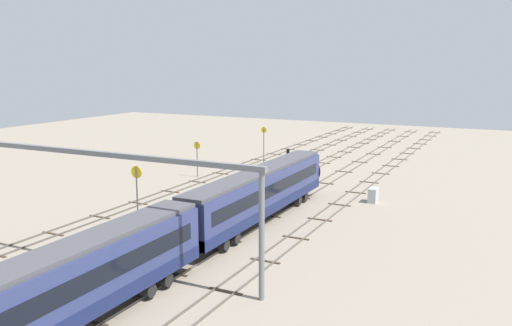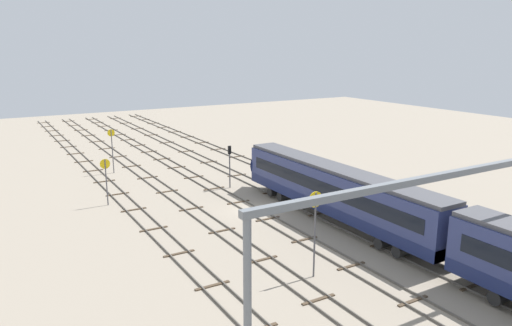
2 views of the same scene
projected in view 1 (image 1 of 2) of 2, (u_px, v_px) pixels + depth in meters
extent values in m
plane|color=gray|center=(244.00, 201.00, 57.28)|extent=(160.15, 160.15, 0.00)
cube|color=#59544C|center=(337.00, 212.00, 52.76)|extent=(144.15, 0.07, 0.16)
cube|color=#59544C|center=(323.00, 211.00, 53.39)|extent=(144.15, 0.07, 0.16)
cube|color=#473828|center=(225.00, 291.00, 34.56)|extent=(0.24, 2.40, 0.08)
cube|color=#473828|center=(265.00, 261.00, 39.85)|extent=(0.24, 2.40, 0.08)
cube|color=#473828|center=(296.00, 238.00, 45.14)|extent=(0.24, 2.40, 0.08)
cube|color=#473828|center=(320.00, 220.00, 50.43)|extent=(0.24, 2.40, 0.08)
cube|color=#473828|center=(339.00, 205.00, 55.72)|extent=(0.24, 2.40, 0.08)
cube|color=#473828|center=(356.00, 192.00, 61.02)|extent=(0.24, 2.40, 0.08)
cube|color=#473828|center=(369.00, 182.00, 66.31)|extent=(0.24, 2.40, 0.08)
cube|color=#473828|center=(381.00, 173.00, 71.60)|extent=(0.24, 2.40, 0.08)
cube|color=#473828|center=(391.00, 166.00, 76.89)|extent=(0.24, 2.40, 0.08)
cube|color=#473828|center=(399.00, 159.00, 82.18)|extent=(0.24, 2.40, 0.08)
cube|color=#473828|center=(407.00, 154.00, 87.47)|extent=(0.24, 2.40, 0.08)
cube|color=#473828|center=(414.00, 148.00, 92.77)|extent=(0.24, 2.40, 0.08)
cube|color=#473828|center=(420.00, 144.00, 98.06)|extent=(0.24, 2.40, 0.08)
cube|color=#473828|center=(425.00, 140.00, 103.35)|extent=(0.24, 2.40, 0.08)
cube|color=#473828|center=(430.00, 136.00, 108.64)|extent=(0.24, 2.40, 0.08)
cube|color=#473828|center=(435.00, 133.00, 113.93)|extent=(0.24, 2.40, 0.08)
cube|color=#59544C|center=(292.00, 207.00, 54.86)|extent=(144.15, 0.07, 0.16)
cube|color=#59544C|center=(279.00, 205.00, 55.48)|extent=(144.15, 0.07, 0.16)
cube|color=#473828|center=(91.00, 322.00, 30.48)|extent=(0.24, 2.40, 0.08)
cube|color=#473828|center=(173.00, 273.00, 37.54)|extent=(0.24, 2.40, 0.08)
cube|color=#473828|center=(229.00, 240.00, 44.59)|extent=(0.24, 2.40, 0.08)
cube|color=#473828|center=(269.00, 216.00, 51.65)|extent=(0.24, 2.40, 0.08)
cube|color=#473828|center=(300.00, 198.00, 58.70)|extent=(0.24, 2.40, 0.08)
cube|color=#473828|center=(324.00, 183.00, 65.76)|extent=(0.24, 2.40, 0.08)
cube|color=#473828|center=(344.00, 172.00, 72.81)|extent=(0.24, 2.40, 0.08)
cube|color=#473828|center=(360.00, 162.00, 79.87)|extent=(0.24, 2.40, 0.08)
cube|color=#473828|center=(373.00, 154.00, 86.93)|extent=(0.24, 2.40, 0.08)
cube|color=#473828|center=(385.00, 147.00, 93.98)|extent=(0.24, 2.40, 0.08)
cube|color=#473828|center=(395.00, 141.00, 101.04)|extent=(0.24, 2.40, 0.08)
cube|color=#473828|center=(403.00, 136.00, 108.09)|extent=(0.24, 2.40, 0.08)
cube|color=#473828|center=(411.00, 132.00, 115.15)|extent=(0.24, 2.40, 0.08)
cube|color=#59544C|center=(250.00, 201.00, 56.95)|extent=(144.15, 0.07, 0.16)
cube|color=#59544C|center=(238.00, 200.00, 57.58)|extent=(144.15, 0.07, 0.16)
cube|color=#473828|center=(69.00, 286.00, 35.29)|extent=(0.24, 2.40, 0.08)
cube|color=#473828|center=(125.00, 259.00, 40.18)|extent=(0.24, 2.40, 0.08)
cube|color=#473828|center=(168.00, 238.00, 45.06)|extent=(0.24, 2.40, 0.08)
cube|color=#473828|center=(203.00, 221.00, 49.95)|extent=(0.24, 2.40, 0.08)
cube|color=#473828|center=(232.00, 207.00, 54.83)|extent=(0.24, 2.40, 0.08)
cube|color=#473828|center=(256.00, 195.00, 59.71)|extent=(0.24, 2.40, 0.08)
cube|color=#473828|center=(276.00, 185.00, 64.60)|extent=(0.24, 2.40, 0.08)
cube|color=#473828|center=(294.00, 177.00, 69.48)|extent=(0.24, 2.40, 0.08)
cube|color=#473828|center=(309.00, 169.00, 74.37)|extent=(0.24, 2.40, 0.08)
cube|color=#473828|center=(322.00, 163.00, 79.25)|extent=(0.24, 2.40, 0.08)
cube|color=#473828|center=(334.00, 157.00, 84.14)|extent=(0.24, 2.40, 0.08)
cube|color=#473828|center=(345.00, 152.00, 89.02)|extent=(0.24, 2.40, 0.08)
cube|color=#473828|center=(354.00, 147.00, 93.91)|extent=(0.24, 2.40, 0.08)
cube|color=#473828|center=(363.00, 143.00, 98.79)|extent=(0.24, 2.40, 0.08)
cube|color=#473828|center=(370.00, 139.00, 103.68)|extent=(0.24, 2.40, 0.08)
cube|color=#473828|center=(377.00, 136.00, 108.56)|extent=(0.24, 2.40, 0.08)
cube|color=#473828|center=(384.00, 133.00, 113.44)|extent=(0.24, 2.40, 0.08)
cube|color=#473828|center=(389.00, 130.00, 118.33)|extent=(0.24, 2.40, 0.08)
cube|color=#59544C|center=(211.00, 196.00, 59.05)|extent=(144.15, 0.07, 0.16)
cube|color=#59544C|center=(200.00, 195.00, 59.68)|extent=(144.15, 0.07, 0.16)
cube|color=#473828|center=(41.00, 264.00, 39.17)|extent=(0.24, 2.40, 0.08)
cube|color=#473828|center=(103.00, 239.00, 44.94)|extent=(0.24, 2.40, 0.08)
cube|color=#473828|center=(151.00, 219.00, 50.71)|extent=(0.24, 2.40, 0.08)
cube|color=#473828|center=(190.00, 203.00, 56.48)|extent=(0.24, 2.40, 0.08)
cube|color=#473828|center=(221.00, 190.00, 62.26)|extent=(0.24, 2.40, 0.08)
cube|color=#473828|center=(247.00, 179.00, 68.03)|extent=(0.24, 2.40, 0.08)
cube|color=#473828|center=(268.00, 170.00, 73.80)|extent=(0.24, 2.40, 0.08)
cube|color=#473828|center=(287.00, 162.00, 79.57)|extent=(0.24, 2.40, 0.08)
cube|color=#473828|center=(303.00, 156.00, 85.35)|extent=(0.24, 2.40, 0.08)
cube|color=#473828|center=(317.00, 150.00, 91.12)|extent=(0.24, 2.40, 0.08)
cube|color=#473828|center=(330.00, 145.00, 96.89)|extent=(0.24, 2.40, 0.08)
cube|color=#473828|center=(341.00, 140.00, 102.66)|extent=(0.24, 2.40, 0.08)
cube|color=#473828|center=(351.00, 136.00, 108.44)|extent=(0.24, 2.40, 0.08)
cube|color=#473828|center=(359.00, 132.00, 114.21)|extent=(0.24, 2.40, 0.08)
cube|color=#473828|center=(367.00, 129.00, 119.98)|extent=(0.24, 2.40, 0.08)
cube|color=#59544C|center=(175.00, 192.00, 61.15)|extent=(144.15, 0.07, 0.16)
cube|color=#59544C|center=(165.00, 191.00, 61.77)|extent=(144.15, 0.07, 0.16)
cube|color=#473828|center=(53.00, 234.00, 46.23)|extent=(0.24, 2.40, 0.08)
cube|color=#473828|center=(100.00, 217.00, 51.31)|extent=(0.24, 2.40, 0.08)
cube|color=#473828|center=(138.00, 203.00, 56.39)|extent=(0.24, 2.40, 0.08)
cube|color=#473828|center=(170.00, 192.00, 61.47)|extent=(0.24, 2.40, 0.08)
cube|color=#473828|center=(197.00, 182.00, 66.55)|extent=(0.24, 2.40, 0.08)
cube|color=#473828|center=(221.00, 173.00, 71.63)|extent=(0.24, 2.40, 0.08)
cube|color=#473828|center=(241.00, 166.00, 76.71)|extent=(0.24, 2.40, 0.08)
cube|color=#473828|center=(258.00, 160.00, 81.79)|extent=(0.24, 2.40, 0.08)
cube|color=#473828|center=(274.00, 154.00, 86.87)|extent=(0.24, 2.40, 0.08)
cube|color=#473828|center=(288.00, 149.00, 91.95)|extent=(0.24, 2.40, 0.08)
cube|color=#473828|center=(300.00, 145.00, 97.03)|extent=(0.24, 2.40, 0.08)
cube|color=#473828|center=(312.00, 141.00, 102.11)|extent=(0.24, 2.40, 0.08)
cube|color=#473828|center=(322.00, 137.00, 107.19)|extent=(0.24, 2.40, 0.08)
cube|color=#473828|center=(331.00, 134.00, 112.26)|extent=(0.24, 2.40, 0.08)
cube|color=#473828|center=(339.00, 131.00, 117.34)|extent=(0.24, 2.40, 0.08)
cube|color=#473828|center=(347.00, 128.00, 122.42)|extent=(0.24, 2.40, 0.08)
cube|color=navy|center=(260.00, 192.00, 49.31)|extent=(24.00, 2.90, 3.60)
cube|color=navy|center=(260.00, 206.00, 49.56)|extent=(24.00, 2.94, 0.90)
cube|color=#4C4C51|center=(260.00, 171.00, 48.95)|extent=(24.00, 2.50, 0.30)
cube|color=black|center=(274.00, 189.00, 48.59)|extent=(22.00, 0.04, 1.10)
cube|color=black|center=(246.00, 186.00, 49.87)|extent=(22.00, 0.04, 1.10)
cylinder|color=black|center=(212.00, 243.00, 42.16)|extent=(0.90, 2.70, 0.90)
cylinder|color=black|center=(224.00, 236.00, 43.75)|extent=(0.90, 2.70, 0.90)
cylinder|color=black|center=(288.00, 199.00, 55.69)|extent=(0.90, 2.70, 0.90)
cylinder|color=black|center=(295.00, 195.00, 57.28)|extent=(0.90, 2.70, 0.90)
cube|color=navy|center=(48.00, 294.00, 27.46)|extent=(24.00, 2.90, 3.60)
cube|color=navy|center=(50.00, 319.00, 27.71)|extent=(24.00, 2.94, 0.90)
cube|color=#4C4C51|center=(46.00, 258.00, 27.10)|extent=(24.00, 2.50, 0.30)
cube|color=black|center=(69.00, 291.00, 26.74)|extent=(22.00, 0.04, 1.10)
cube|color=black|center=(28.00, 281.00, 28.02)|extent=(22.00, 0.04, 1.10)
cylinder|color=black|center=(135.00, 287.00, 33.84)|extent=(0.90, 2.70, 0.90)
cylinder|color=black|center=(153.00, 277.00, 35.43)|extent=(0.90, 2.70, 0.90)
cone|color=navy|center=(309.00, 170.00, 60.62)|extent=(1.60, 3.24, 3.24)
cylinder|color=slate|center=(262.00, 237.00, 32.67)|extent=(0.36, 0.36, 8.12)
cube|color=slate|center=(103.00, 154.00, 37.26)|extent=(0.40, 25.18, 0.35)
cylinder|color=#4C4C51|center=(264.00, 146.00, 78.42)|extent=(0.12, 0.12, 5.37)
cylinder|color=yellow|center=(264.00, 130.00, 78.04)|extent=(0.05, 0.87, 0.87)
cube|color=black|center=(264.00, 130.00, 78.07)|extent=(0.02, 0.39, 0.12)
cylinder|color=#4C4C51|center=(197.00, 159.00, 69.30)|extent=(0.12, 0.12, 4.56)
cylinder|color=yellow|center=(197.00, 145.00, 69.00)|extent=(0.05, 0.97, 0.97)
cube|color=black|center=(197.00, 145.00, 69.03)|extent=(0.02, 0.44, 0.12)
cylinder|color=#4C4C51|center=(137.00, 200.00, 46.03)|extent=(0.12, 0.12, 5.87)
cylinder|color=yellow|center=(136.00, 172.00, 45.62)|extent=(0.05, 1.07, 1.07)
cube|color=black|center=(137.00, 172.00, 45.65)|extent=(0.02, 0.48, 0.12)
cylinder|color=#4C4C51|center=(288.00, 172.00, 63.10)|extent=(0.14, 0.14, 3.78)
cube|color=black|center=(288.00, 153.00, 62.68)|extent=(0.20, 0.32, 0.90)
sphere|color=green|center=(288.00, 151.00, 62.74)|extent=(0.20, 0.20, 0.20)
sphere|color=#262626|center=(288.00, 154.00, 62.81)|extent=(0.20, 0.20, 0.20)
cube|color=#B2B7BC|center=(373.00, 195.00, 56.74)|extent=(1.52, 0.84, 1.53)
cube|color=#333333|center=(375.00, 192.00, 57.38)|extent=(0.02, 0.59, 0.24)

